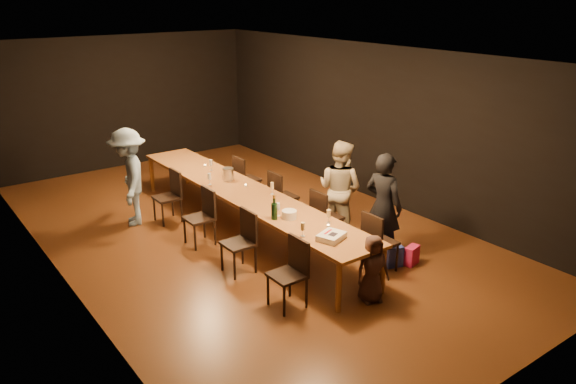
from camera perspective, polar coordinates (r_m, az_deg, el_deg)
ground at (r=9.76m, az=-4.48°, el=-4.00°), size 10.00×10.00×0.00m
room_shell at (r=9.12m, az=-4.82°, el=8.03°), size 6.04×10.04×3.02m
table at (r=9.50m, az=-4.59°, el=-0.12°), size 0.90×6.00×0.75m
chair_right_0 at (r=8.35m, az=9.36°, el=-4.98°), size 0.42×0.42×0.93m
chair_right_1 at (r=9.15m, az=4.01°, el=-2.49°), size 0.42×0.42×0.93m
chair_right_2 at (r=10.02m, az=-0.44°, el=-0.40°), size 0.42×0.42×0.93m
chair_right_3 at (r=10.96m, az=-4.15°, el=1.34°), size 0.42×0.42×0.93m
chair_left_0 at (r=7.33m, az=-0.09°, el=-8.38°), size 0.42×0.42×0.93m
chair_left_1 at (r=8.23m, az=-5.09°, el=-5.17°), size 0.42×0.42×0.93m
chair_left_2 at (r=9.19m, az=-9.03°, el=-2.58°), size 0.42×0.42×0.93m
chair_left_3 at (r=10.21m, az=-12.20°, el=-0.49°), size 0.42×0.42×0.93m
woman_birthday at (r=8.64m, az=9.66°, el=-1.43°), size 0.53×0.69×1.68m
woman_tan at (r=9.36m, az=5.30°, el=0.34°), size 0.82×0.94×1.64m
man_blue at (r=10.15m, az=-15.82°, el=1.45°), size 0.98×1.27×1.73m
child at (r=7.54m, az=8.58°, el=-7.72°), size 0.53×0.43×0.94m
gift_bag_red at (r=8.75m, az=12.47°, el=-6.31°), size 0.28×0.19×0.30m
gift_bag_blue at (r=8.64m, az=10.66°, el=-6.41°), size 0.30×0.24×0.32m
birthday_cake at (r=7.64m, az=4.43°, el=-4.52°), size 0.44×0.39×0.09m
plate_stack at (r=8.28m, az=0.13°, el=-2.30°), size 0.28×0.28×0.12m
champagne_bottle at (r=8.21m, az=-1.41°, el=-1.55°), size 0.12×0.12×0.38m
ice_bucket at (r=9.99m, az=-6.11°, el=1.82°), size 0.26×0.26×0.22m
wineglass_0 at (r=7.68m, az=1.52°, el=-3.83°), size 0.06×0.06×0.21m
wineglass_1 at (r=8.12m, az=4.15°, el=-2.50°), size 0.06×0.06×0.21m
wineglass_2 at (r=8.36m, az=-1.02°, el=-1.78°), size 0.06×0.06×0.21m
wineglass_3 at (r=9.24m, az=-1.63°, el=0.37°), size 0.06×0.06×0.21m
wineglass_4 at (r=9.80m, az=-7.98°, el=1.32°), size 0.06×0.06×0.21m
wineglass_5 at (r=10.58m, az=-7.84°, el=2.73°), size 0.06×0.06×0.21m
tealight_near at (r=8.02m, az=4.12°, el=-3.47°), size 0.05×0.05×0.03m
tealight_mid at (r=9.67m, az=-4.33°, el=0.66°), size 0.05×0.05×0.03m
tealight_far at (r=10.86m, az=-8.41°, el=2.66°), size 0.05×0.05×0.03m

